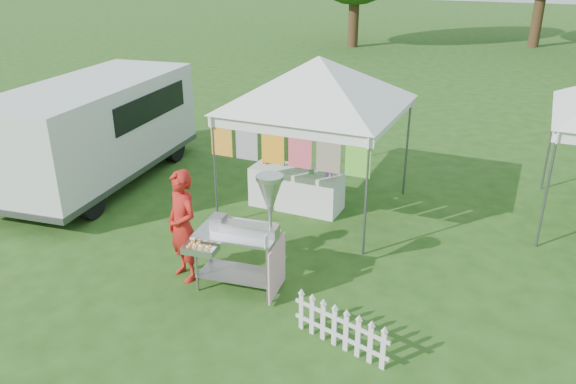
% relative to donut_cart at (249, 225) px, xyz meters
% --- Properties ---
extents(ground, '(120.00, 120.00, 0.00)m').
position_rel_donut_cart_xyz_m(ground, '(-0.20, -0.33, -1.10)').
color(ground, '#244714').
rests_on(ground, ground).
extents(canopy_main, '(4.24, 4.24, 3.45)m').
position_rel_donut_cart_xyz_m(canopy_main, '(-0.20, 3.17, 1.89)').
color(canopy_main, '#59595E').
rests_on(canopy_main, ground).
extents(donut_cart, '(1.35, 1.07, 1.87)m').
position_rel_donut_cart_xyz_m(donut_cart, '(0.00, 0.00, 0.00)').
color(donut_cart, gray).
rests_on(donut_cart, ground).
extents(vendor, '(0.77, 0.66, 1.77)m').
position_rel_donut_cart_xyz_m(vendor, '(-1.10, -0.07, -0.21)').
color(vendor, '#B11B15').
rests_on(vendor, ground).
extents(cargo_van, '(2.79, 5.55, 2.21)m').
position_rel_donut_cart_xyz_m(cargo_van, '(-5.11, 2.68, 0.09)').
color(cargo_van, silver).
rests_on(cargo_van, ground).
extents(picket_fence, '(1.39, 0.41, 0.56)m').
position_rel_donut_cart_xyz_m(picket_fence, '(1.67, -0.72, -0.81)').
color(picket_fence, silver).
rests_on(picket_fence, ground).
extents(display_table, '(1.80, 0.70, 0.80)m').
position_rel_donut_cart_xyz_m(display_table, '(-0.58, 3.06, -0.70)').
color(display_table, white).
rests_on(display_table, ground).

